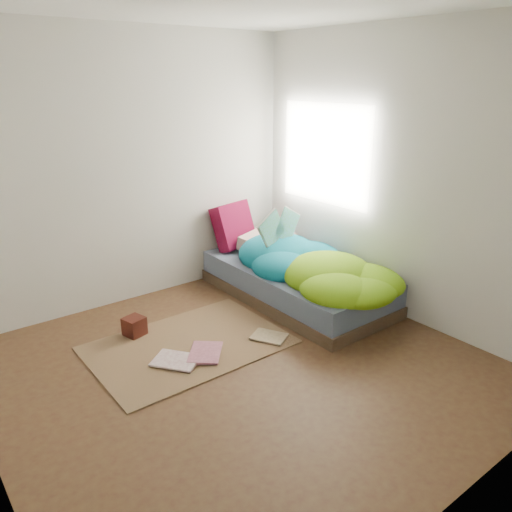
% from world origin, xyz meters
% --- Properties ---
extents(ground, '(3.50, 3.50, 0.00)m').
position_xyz_m(ground, '(0.00, 0.00, 0.00)').
color(ground, '#47271B').
rests_on(ground, ground).
extents(room_walls, '(3.54, 3.54, 2.62)m').
position_xyz_m(room_walls, '(0.01, 0.01, 1.63)').
color(room_walls, silver).
rests_on(room_walls, ground).
extents(bed, '(1.00, 2.00, 0.34)m').
position_xyz_m(bed, '(1.22, 0.72, 0.17)').
color(bed, '#372D1E').
rests_on(bed, ground).
extents(duvet, '(0.96, 1.84, 0.34)m').
position_xyz_m(duvet, '(1.22, 0.50, 0.51)').
color(duvet, '#085981').
rests_on(duvet, bed).
extents(rug, '(1.60, 1.10, 0.01)m').
position_xyz_m(rug, '(-0.15, 0.55, 0.01)').
color(rug, brown).
rests_on(rug, ground).
extents(pillow_floral, '(0.75, 0.61, 0.15)m').
position_xyz_m(pillow_floral, '(1.38, 1.37, 0.41)').
color(pillow_floral, beige).
rests_on(pillow_floral, bed).
extents(pillow_magenta, '(0.52, 0.27, 0.49)m').
position_xyz_m(pillow_magenta, '(1.09, 1.62, 0.59)').
color(pillow_magenta, '#500528').
rests_on(pillow_magenta, bed).
extents(open_book, '(0.50, 0.17, 0.30)m').
position_xyz_m(open_book, '(1.15, 0.91, 0.83)').
color(open_book, green).
rests_on(open_book, duvet).
extents(wooden_box, '(0.20, 0.20, 0.16)m').
position_xyz_m(wooden_box, '(-0.43, 0.99, 0.09)').
color(wooden_box, '#3D120D').
rests_on(wooden_box, rug).
extents(floor_book_a, '(0.41, 0.43, 0.03)m').
position_xyz_m(floor_book_a, '(-0.48, 0.29, 0.03)').
color(floor_book_a, silver).
rests_on(floor_book_a, rug).
extents(floor_book_b, '(0.41, 0.42, 0.03)m').
position_xyz_m(floor_book_b, '(-0.23, 0.40, 0.03)').
color(floor_book_b, '#BC6C8A').
rests_on(floor_book_b, rug).
extents(floor_book_c, '(0.32, 0.36, 0.02)m').
position_xyz_m(floor_book_c, '(0.36, 0.16, 0.02)').
color(floor_book_c, tan).
rests_on(floor_book_c, rug).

